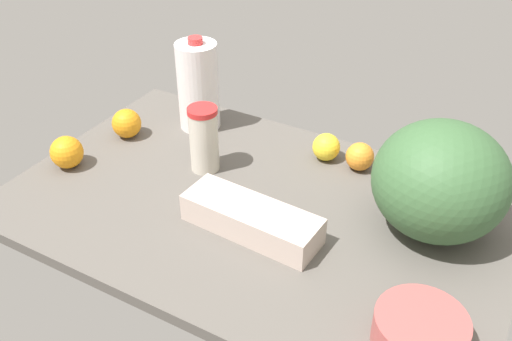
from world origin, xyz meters
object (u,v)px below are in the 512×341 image
Objects in this scene: mixing_bowl at (420,331)px; lemon_near_front at (326,147)px; tumbler_cup at (204,139)px; orange_beside_bowl at (67,152)px; orange_by_jug at (127,123)px; orange_loose at (360,157)px; egg_carton at (251,219)px; milk_jug at (198,86)px; watermelon at (440,181)px.

lemon_near_front reaches higher than mixing_bowl.
orange_beside_bowl is at bearing -152.25° from tumbler_cup.
orange_loose is (63.91, 16.85, -0.44)cm from orange_by_jug.
orange_beside_bowl is (-55.33, -0.73, 0.91)cm from egg_carton.
orange_beside_bowl is 1.04× the size of orange_by_jug.
tumbler_cup is (-65.15, 28.66, 5.68)cm from mixing_bowl.
milk_jug reaches higher than orange_beside_bowl.
tumbler_cup reaches higher than mixing_bowl.
orange_by_jug is (3.65, 19.69, -0.15)cm from orange_beside_bowl.
tumbler_cup is 36.61cm from orange_beside_bowl.
milk_jug is 22.98cm from orange_by_jug.
tumbler_cup reaches higher than egg_carton.
tumbler_cup is 2.15× the size of orange_by_jug.
milk_jug is at bearing 140.63° from egg_carton.
watermelon is 28.92cm from orange_loose.
lemon_near_front is at bearing 155.67° from watermelon.
milk_jug is (-13.77, 18.11, 3.92)cm from tumbler_cup.
milk_jug is at bearing 46.15° from orange_by_jug.
orange_beside_bowl is 68.59cm from lemon_near_front.
orange_by_jug reaches higher than egg_carton.
tumbler_cup reaches higher than orange_loose.
milk_jug is 50.06cm from orange_loose.
orange_loose reaches higher than mixing_bowl.
orange_loose is at bearing 74.62° from egg_carton.
watermelon is 4.00× the size of orange_loose.
tumbler_cup is at bearing -175.19° from watermelon.
orange_by_jug reaches higher than mixing_bowl.
watermelon is 1.09× the size of milk_jug.
milk_jug reaches higher than tumbler_cup.
egg_carton is 43.79cm from mixing_bowl.
mixing_bowl is at bearing -30.65° from milk_jug.
orange_by_jug is (-14.72, -15.33, -8.74)cm from milk_jug.
orange_beside_bowl is 1.16× the size of orange_loose.
orange_loose is at bearing 28.41° from orange_beside_bowl.
orange_by_jug is at bearing -165.23° from orange_loose.
egg_carton is 1.08× the size of watermelon.
tumbler_cup is at bearing 156.26° from mixing_bowl.
mixing_bowl is 2.04× the size of orange_by_jug.
watermelon reaches higher than tumbler_cup.
lemon_near_front is at bearing 2.21° from milk_jug.
orange_beside_bowl reaches higher than egg_carton.
milk_jug reaches higher than orange_by_jug.
watermelon is 3.57× the size of orange_by_jug.
mixing_bowl is at bearing -50.89° from lemon_near_front.
mixing_bowl is 2.28× the size of lemon_near_front.
watermelon is at bearing 101.31° from mixing_bowl.
egg_carton is 1.80× the size of tumbler_cup.
mixing_bowl is 1.97× the size of orange_beside_bowl.
orange_loose reaches higher than egg_carton.
mixing_bowl is 62.24cm from lemon_near_front.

